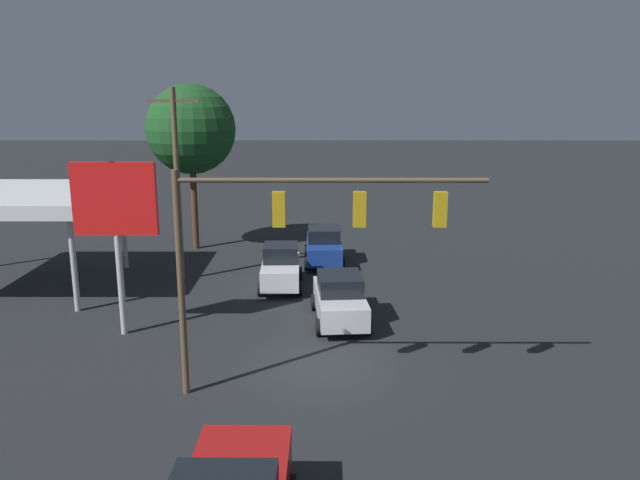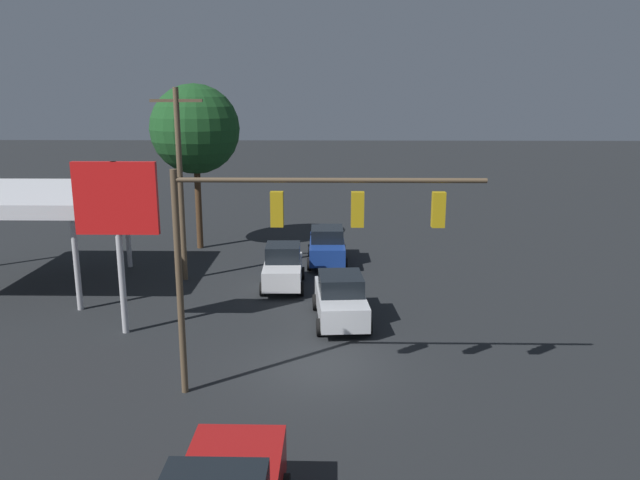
{
  "view_description": "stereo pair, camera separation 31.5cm",
  "coord_description": "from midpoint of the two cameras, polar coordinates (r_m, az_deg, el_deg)",
  "views": [
    {
      "loc": [
        -0.07,
        19.04,
        8.84
      ],
      "look_at": [
        0.0,
        -2.0,
        3.85
      ],
      "focal_mm": 35.0,
      "sensor_mm": 36.0,
      "label": 1
    },
    {
      "loc": [
        -0.38,
        19.03,
        8.84
      ],
      "look_at": [
        0.0,
        -2.0,
        3.85
      ],
      "focal_mm": 35.0,
      "sensor_mm": 36.0,
      "label": 2
    }
  ],
  "objects": [
    {
      "name": "hatchback_crossing",
      "position": [
        28.96,
        -3.09,
        -2.5
      ],
      "size": [
        2.05,
        3.85,
        1.97
      ],
      "rotation": [
        0.0,
        0.0,
        1.6
      ],
      "color": "silver",
      "rests_on": "ground"
    },
    {
      "name": "utility_pole",
      "position": [
        30.0,
        -12.36,
        5.33
      ],
      "size": [
        2.4,
        0.26,
        9.08
      ],
      "color": "brown",
      "rests_on": "ground"
    },
    {
      "name": "ground_plane",
      "position": [
        20.99,
        0.34,
        -11.57
      ],
      "size": [
        200.0,
        200.0,
        0.0
      ],
      "primitive_type": "plane",
      "color": "black"
    },
    {
      "name": "gas_station_canopy",
      "position": [
        31.43,
        -25.25,
        3.51
      ],
      "size": [
        8.36,
        7.83,
        4.52
      ],
      "color": "silver",
      "rests_on": "ground"
    },
    {
      "name": "traffic_signal_assembly",
      "position": [
        17.7,
        -1.96,
        1.06
      ],
      "size": [
        8.82,
        0.43,
        6.76
      ],
      "color": "brown",
      "rests_on": "ground"
    },
    {
      "name": "price_sign",
      "position": [
        23.61,
        -17.75,
        2.94
      ],
      "size": [
        3.02,
        0.27,
        6.45
      ],
      "color": "#B7B7BC",
      "rests_on": "ground"
    },
    {
      "name": "street_tree",
      "position": [
        36.03,
        -11.1,
        9.89
      ],
      "size": [
        5.0,
        5.0,
        9.35
      ],
      "color": "#4C331E",
      "rests_on": "ground"
    },
    {
      "name": "sedan_far",
      "position": [
        24.6,
        2.26,
        -5.38
      ],
      "size": [
        2.33,
        4.53,
        1.93
      ],
      "rotation": [
        0.0,
        0.0,
        1.65
      ],
      "color": "silver",
      "rests_on": "ground"
    },
    {
      "name": "sedan_waiting",
      "position": [
        32.96,
        0.92,
        -0.51
      ],
      "size": [
        2.12,
        4.43,
        1.93
      ],
      "rotation": [
        0.0,
        0.0,
        1.59
      ],
      "color": "navy",
      "rests_on": "ground"
    }
  ]
}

